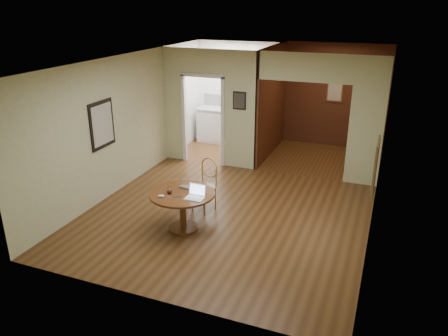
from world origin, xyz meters
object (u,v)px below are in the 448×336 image
at_px(closed_laptop, 187,188).
at_px(open_laptop, 196,194).
at_px(dining_table, 183,202).
at_px(chair, 206,182).

bearing_deg(closed_laptop, open_laptop, -38.68).
height_order(open_laptop, closed_laptop, open_laptop).
distance_m(dining_table, chair, 0.86).
bearing_deg(chair, open_laptop, -57.12).
relative_size(chair, open_laptop, 3.38).
distance_m(dining_table, closed_laptop, 0.25).
bearing_deg(dining_table, chair, 86.26).
height_order(dining_table, closed_laptop, closed_laptop).
xyz_separation_m(chair, closed_laptop, (-0.05, -0.69, 0.14)).
relative_size(dining_table, open_laptop, 3.72).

